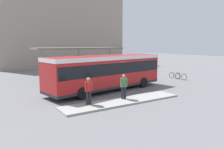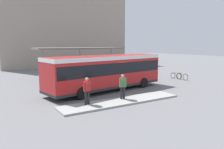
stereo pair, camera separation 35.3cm
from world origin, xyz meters
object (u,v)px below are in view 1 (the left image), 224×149
Objects in this scene: pedestrian_waiting at (124,85)px; bicycle_yellow at (175,76)px; bicycle_orange at (181,76)px; potted_planter_near_shelter at (66,78)px; pedestrian_companion at (89,89)px; city_bus at (107,70)px.

pedestrian_waiting reaches higher than bicycle_yellow.
bicycle_orange is 1.29× the size of potted_planter_near_shelter.
pedestrian_waiting is 1.09× the size of bicycle_yellow.
pedestrian_companion reaches higher than potted_planter_near_shelter.
pedestrian_waiting is 2.69m from pedestrian_companion.
pedestrian_waiting is 1.00× the size of pedestrian_companion.
city_bus is 8.24× the size of potted_planter_near_shelter.
bicycle_yellow is 1.18× the size of potted_planter_near_shelter.
pedestrian_companion reaches higher than pedestrian_waiting.
pedestrian_companion is 1.30× the size of potted_planter_near_shelter.
pedestrian_companion is 14.26m from bicycle_yellow.
pedestrian_companion is at bearing -74.07° from bicycle_yellow.
city_bus is at bearing -43.53° from pedestrian_companion.
pedestrian_waiting is 11.50m from bicycle_orange.
bicycle_yellow is (13.40, 4.84, -0.77)m from pedestrian_companion.
potted_planter_near_shelter is (-12.05, 2.63, 0.35)m from bicycle_yellow.
bicycle_orange is 1.09× the size of bicycle_yellow.
city_bus is 4.98m from pedestrian_companion.
city_bus is 6.97× the size of bicycle_yellow.
pedestrian_waiting is at bearing -66.51° from bicycle_orange.
potted_planter_near_shelter is (-1.34, 7.49, -0.42)m from pedestrian_waiting.
pedestrian_waiting is 7.62m from potted_planter_near_shelter.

